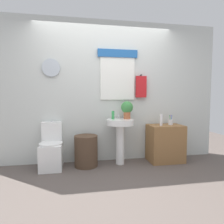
{
  "coord_description": "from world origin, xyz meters",
  "views": [
    {
      "loc": [
        -0.53,
        -2.53,
        1.22
      ],
      "look_at": [
        0.08,
        0.8,
        0.94
      ],
      "focal_mm": 31.61,
      "sensor_mm": 36.0,
      "label": 1
    }
  ],
  "objects_px": {
    "potted_plant": "(127,109)",
    "laundry_hamper": "(86,151)",
    "wooden_cabinet": "(165,143)",
    "soap_bottle": "(113,115)",
    "toilet": "(52,150)",
    "toothbrush_cup": "(171,122)",
    "pedestal_sink": "(120,131)",
    "lotion_bottle": "(161,120)"
  },
  "relations": [
    {
      "from": "toilet",
      "to": "soap_bottle",
      "type": "bearing_deg",
      "value": 0.89
    },
    {
      "from": "laundry_hamper",
      "to": "soap_bottle",
      "type": "height_order",
      "value": "soap_bottle"
    },
    {
      "from": "toilet",
      "to": "wooden_cabinet",
      "type": "relative_size",
      "value": 1.16
    },
    {
      "from": "potted_plant",
      "to": "toothbrush_cup",
      "type": "bearing_deg",
      "value": -2.74
    },
    {
      "from": "toilet",
      "to": "potted_plant",
      "type": "bearing_deg",
      "value": 1.15
    },
    {
      "from": "toilet",
      "to": "soap_bottle",
      "type": "height_order",
      "value": "soap_bottle"
    },
    {
      "from": "pedestal_sink",
      "to": "wooden_cabinet",
      "type": "xyz_separation_m",
      "value": [
        0.86,
        0.0,
        -0.25
      ]
    },
    {
      "from": "laundry_hamper",
      "to": "wooden_cabinet",
      "type": "height_order",
      "value": "wooden_cabinet"
    },
    {
      "from": "soap_bottle",
      "to": "toothbrush_cup",
      "type": "height_order",
      "value": "soap_bottle"
    },
    {
      "from": "toilet",
      "to": "wooden_cabinet",
      "type": "bearing_deg",
      "value": -0.93
    },
    {
      "from": "wooden_cabinet",
      "to": "lotion_bottle",
      "type": "height_order",
      "value": "lotion_bottle"
    },
    {
      "from": "pedestal_sink",
      "to": "potted_plant",
      "type": "bearing_deg",
      "value": 23.2
    },
    {
      "from": "pedestal_sink",
      "to": "lotion_bottle",
      "type": "relative_size",
      "value": 3.79
    },
    {
      "from": "pedestal_sink",
      "to": "lotion_bottle",
      "type": "xyz_separation_m",
      "value": [
        0.76,
        -0.04,
        0.2
      ]
    },
    {
      "from": "pedestal_sink",
      "to": "toothbrush_cup",
      "type": "distance_m",
      "value": 0.98
    },
    {
      "from": "wooden_cabinet",
      "to": "potted_plant",
      "type": "bearing_deg",
      "value": 175.26
    },
    {
      "from": "pedestal_sink",
      "to": "lotion_bottle",
      "type": "height_order",
      "value": "lotion_bottle"
    },
    {
      "from": "lotion_bottle",
      "to": "toilet",
      "type": "bearing_deg",
      "value": 177.83
    },
    {
      "from": "toothbrush_cup",
      "to": "wooden_cabinet",
      "type": "bearing_deg",
      "value": -169.47
    },
    {
      "from": "laundry_hamper",
      "to": "toothbrush_cup",
      "type": "distance_m",
      "value": 1.65
    },
    {
      "from": "pedestal_sink",
      "to": "soap_bottle",
      "type": "height_order",
      "value": "soap_bottle"
    },
    {
      "from": "toilet",
      "to": "toothbrush_cup",
      "type": "height_order",
      "value": "toothbrush_cup"
    },
    {
      "from": "soap_bottle",
      "to": "laundry_hamper",
      "type": "bearing_deg",
      "value": -174.12
    },
    {
      "from": "potted_plant",
      "to": "toothbrush_cup",
      "type": "relative_size",
      "value": 1.72
    },
    {
      "from": "wooden_cabinet",
      "to": "soap_bottle",
      "type": "distance_m",
      "value": 1.12
    },
    {
      "from": "laundry_hamper",
      "to": "potted_plant",
      "type": "height_order",
      "value": "potted_plant"
    },
    {
      "from": "wooden_cabinet",
      "to": "soap_bottle",
      "type": "relative_size",
      "value": 4.68
    },
    {
      "from": "soap_bottle",
      "to": "lotion_bottle",
      "type": "height_order",
      "value": "soap_bottle"
    },
    {
      "from": "lotion_bottle",
      "to": "laundry_hamper",
      "type": "bearing_deg",
      "value": 178.32
    },
    {
      "from": "wooden_cabinet",
      "to": "soap_bottle",
      "type": "bearing_deg",
      "value": 177.09
    },
    {
      "from": "toilet",
      "to": "soap_bottle",
      "type": "relative_size",
      "value": 5.41
    },
    {
      "from": "soap_bottle",
      "to": "toothbrush_cup",
      "type": "relative_size",
      "value": 0.79
    },
    {
      "from": "toothbrush_cup",
      "to": "laundry_hamper",
      "type": "bearing_deg",
      "value": -179.27
    },
    {
      "from": "wooden_cabinet",
      "to": "soap_bottle",
      "type": "xyz_separation_m",
      "value": [
        -0.98,
        0.05,
        0.54
      ]
    },
    {
      "from": "potted_plant",
      "to": "laundry_hamper",
      "type": "bearing_deg",
      "value": -175.4
    },
    {
      "from": "laundry_hamper",
      "to": "toothbrush_cup",
      "type": "relative_size",
      "value": 2.9
    },
    {
      "from": "toilet",
      "to": "laundry_hamper",
      "type": "height_order",
      "value": "toilet"
    },
    {
      "from": "soap_bottle",
      "to": "potted_plant",
      "type": "height_order",
      "value": "potted_plant"
    },
    {
      "from": "laundry_hamper",
      "to": "lotion_bottle",
      "type": "relative_size",
      "value": 2.53
    },
    {
      "from": "laundry_hamper",
      "to": "lotion_bottle",
      "type": "bearing_deg",
      "value": -1.68
    },
    {
      "from": "toilet",
      "to": "lotion_bottle",
      "type": "bearing_deg",
      "value": -2.17
    },
    {
      "from": "pedestal_sink",
      "to": "wooden_cabinet",
      "type": "bearing_deg",
      "value": 0.0
    }
  ]
}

